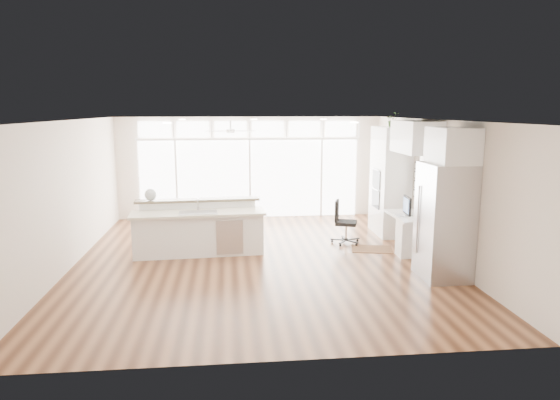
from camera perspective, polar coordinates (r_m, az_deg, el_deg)
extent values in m
cube|color=#492816|center=(9.82, -2.39, -6.90)|extent=(7.00, 8.00, 0.02)
cube|color=white|center=(9.38, -2.51, 9.12)|extent=(7.00, 8.00, 0.02)
cube|color=silver|center=(13.46, -3.49, 3.73)|extent=(7.00, 0.04, 2.70)
cube|color=silver|center=(5.61, 0.05, -5.70)|extent=(7.00, 0.04, 2.70)
cube|color=silver|center=(9.93, -23.04, 0.54)|extent=(0.04, 8.00, 2.70)
cube|color=silver|center=(10.32, 17.35, 1.24)|extent=(0.04, 8.00, 2.70)
cube|color=white|center=(13.44, -3.46, 2.43)|extent=(5.80, 0.06, 2.08)
cube|color=white|center=(13.32, -3.52, 8.10)|extent=(5.90, 0.06, 0.40)
cube|color=white|center=(10.55, 16.57, 2.57)|extent=(0.04, 0.85, 0.85)
cube|color=white|center=(12.17, -5.68, 8.33)|extent=(1.16, 1.16, 0.32)
cube|color=white|center=(9.58, -2.58, 9.03)|extent=(3.40, 3.00, 0.02)
cube|color=white|center=(11.88, 12.46, 2.13)|extent=(0.64, 1.20, 2.50)
cube|color=white|center=(10.64, 14.60, -3.68)|extent=(0.72, 1.30, 0.76)
cube|color=white|center=(10.37, 15.30, 6.95)|extent=(0.64, 1.30, 0.64)
cube|color=#B2B2B7|center=(9.01, 18.29, -2.35)|extent=(0.76, 0.90, 2.00)
cube|color=white|center=(8.85, 19.13, 5.90)|extent=(0.64, 0.90, 0.60)
cube|color=black|center=(11.14, 15.32, 2.25)|extent=(0.06, 0.22, 0.80)
cube|color=white|center=(10.20, -9.27, -3.22)|extent=(2.72, 1.17, 1.06)
cube|color=#3A2112|center=(10.69, 10.46, -5.53)|extent=(0.95, 0.77, 0.01)
cube|color=black|center=(10.96, 7.58, -2.56)|extent=(0.60, 0.58, 0.94)
sphere|color=silver|center=(10.51, -14.57, 0.60)|extent=(0.26, 0.26, 0.24)
cube|color=black|center=(10.49, 14.33, -0.60)|extent=(0.13, 0.50, 0.41)
cube|color=silver|center=(10.47, 13.41, -1.68)|extent=(0.14, 0.30, 0.01)
imported|color=#335524|center=(11.77, 12.73, 8.78)|extent=(0.31, 0.35, 0.25)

